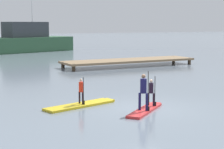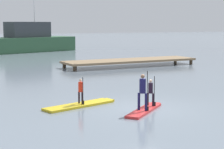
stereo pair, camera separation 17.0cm
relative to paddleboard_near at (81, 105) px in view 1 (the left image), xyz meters
name	(u,v)px [view 1 (the left image)]	position (x,y,z in m)	size (l,w,h in m)	color
ground_plane	(143,109)	(2.16, -1.75, -0.05)	(240.00, 240.00, 0.00)	slate
paddleboard_near	(81,105)	(0.00, 0.00, 0.00)	(3.64, 1.66, 0.10)	gold
paddler_child_solo	(81,90)	(0.01, -0.01, 0.68)	(0.24, 0.39, 1.21)	black
paddleboard_far	(145,110)	(2.00, -2.19, 0.00)	(2.70, 2.29, 0.10)	red
paddler_adult	(144,90)	(1.77, -2.37, 0.91)	(0.37, 0.41, 1.64)	#19194C
paddler_child_front	(151,91)	(2.57, -1.75, 0.70)	(0.30, 0.34, 1.31)	black
fishing_boat_white_large	(19,42)	(5.92, 33.84, 1.29)	(15.32, 8.22, 12.41)	#2D5638
floating_dock	(129,61)	(10.14, 13.20, 0.42)	(11.82, 2.95, 0.57)	#846B4C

